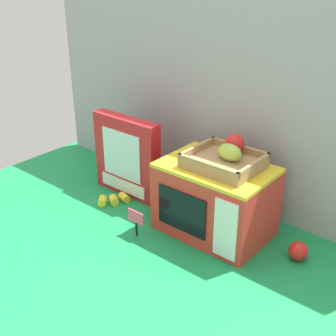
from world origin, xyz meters
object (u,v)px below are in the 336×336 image
Objects in this scene: toy_microwave at (215,199)px; loose_toy_banana at (114,200)px; cookie_set_box at (127,157)px; loose_toy_apple at (298,251)px; price_sign at (136,219)px; food_groups_crate at (226,158)px.

toy_microwave is 0.44m from loose_toy_banana.
toy_microwave is 1.15× the size of cookie_set_box.
cookie_set_box reaches higher than loose_toy_banana.
loose_toy_apple is at bearing 6.47° from toy_microwave.
toy_microwave is at bearing 12.64° from loose_toy_banana.
price_sign reaches higher than loose_toy_apple.
cookie_set_box is 5.14× the size of loose_toy_apple.
price_sign is at bearing -133.14° from toy_microwave.
toy_microwave is at bearing -134.49° from food_groups_crate.
loose_toy_banana is (-0.44, -0.11, -0.27)m from food_groups_crate.
cookie_set_box is (-0.45, -0.02, -0.12)m from food_groups_crate.
cookie_set_box is 3.26× the size of price_sign.
price_sign is at bearing -40.58° from cookie_set_box.
loose_toy_apple is (0.73, 0.03, -0.13)m from cookie_set_box.
loose_toy_banana is (-0.23, 0.11, -0.05)m from price_sign.
cookie_set_box reaches higher than toy_microwave.
toy_microwave is at bearing -173.53° from loose_toy_apple.
food_groups_crate reaches higher than cookie_set_box.
loose_toy_apple is (0.30, 0.03, -0.10)m from toy_microwave.
food_groups_crate is 3.66× the size of loose_toy_apple.
toy_microwave is at bearing -0.76° from cookie_set_box.
cookie_set_box is at bearing -177.99° from food_groups_crate.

